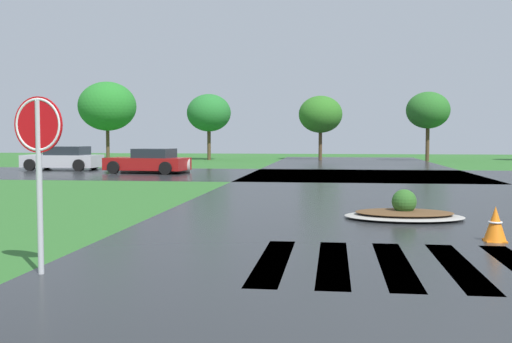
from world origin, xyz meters
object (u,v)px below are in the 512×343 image
(stop_sign, at_px, (39,143))
(drainage_pipe_stack, at_px, (156,166))
(car_white_sedan, at_px, (63,159))
(median_island, at_px, (404,213))
(traffic_cone, at_px, (495,224))
(car_dark_suv, at_px, (149,162))

(stop_sign, distance_m, drainage_pipe_stack, 22.85)
(car_white_sedan, xyz_separation_m, drainage_pipe_stack, (5.93, -2.16, -0.26))
(median_island, xyz_separation_m, car_white_sedan, (-16.52, 18.10, 0.48))
(median_island, distance_m, traffic_cone, 3.11)
(stop_sign, xyz_separation_m, median_island, (5.55, 6.30, -1.65))
(traffic_cone, bearing_deg, median_island, 114.31)
(stop_sign, bearing_deg, car_white_sedan, 124.74)
(stop_sign, relative_size, traffic_cone, 3.81)
(car_dark_suv, distance_m, car_white_sedan, 6.01)
(stop_sign, xyz_separation_m, car_white_sedan, (-10.97, 24.40, -1.17))
(traffic_cone, bearing_deg, car_white_sedan, 130.38)
(stop_sign, distance_m, median_island, 8.56)
(car_white_sedan, relative_size, drainage_pipe_stack, 1.18)
(drainage_pipe_stack, bearing_deg, median_island, -56.38)
(car_white_sedan, bearing_deg, median_island, 133.69)
(stop_sign, relative_size, drainage_pipe_stack, 0.68)
(stop_sign, distance_m, traffic_cone, 7.81)
(stop_sign, height_order, car_dark_suv, stop_sign)
(car_dark_suv, height_order, car_white_sedan, car_white_sedan)
(drainage_pipe_stack, bearing_deg, car_dark_suv, -171.64)
(car_white_sedan, xyz_separation_m, traffic_cone, (17.80, -20.93, -0.32))
(traffic_cone, bearing_deg, car_dark_suv, 123.14)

